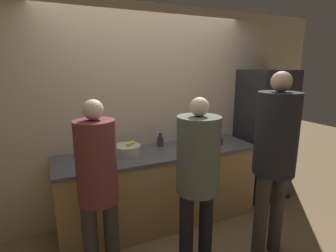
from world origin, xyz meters
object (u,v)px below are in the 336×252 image
at_px(person_center, 198,169).
at_px(potted_plant, 200,130).
at_px(refrigerator, 263,135).
at_px(bottle_dark, 160,141).
at_px(bottle_clear, 181,140).
at_px(cup_black, 219,141).
at_px(person_right, 275,148).
at_px(utensil_crock, 109,147).
at_px(person_left, 98,181).
at_px(fruit_bowl, 127,150).

bearing_deg(person_center, potted_plant, 58.03).
height_order(refrigerator, person_center, refrigerator).
distance_m(bottle_dark, potted_plant, 0.59).
height_order(person_center, bottle_clear, person_center).
distance_m(person_center, cup_black, 1.10).
bearing_deg(person_center, refrigerator, 28.35).
bearing_deg(bottle_clear, person_center, -108.09).
distance_m(person_right, potted_plant, 1.21).
height_order(utensil_crock, bottle_dark, utensil_crock).
bearing_deg(refrigerator, person_right, -130.35).
bearing_deg(person_left, potted_plant, 30.06).
xyz_separation_m(person_center, fruit_bowl, (-0.39, 0.89, -0.03)).
distance_m(person_center, bottle_dark, 1.02).
distance_m(utensil_crock, bottle_clear, 0.88).
bearing_deg(cup_black, potted_plant, 113.80).
xyz_separation_m(person_left, bottle_dark, (0.91, 0.83, 0.01)).
height_order(person_center, cup_black, person_center).
height_order(refrigerator, bottle_clear, refrigerator).
xyz_separation_m(refrigerator, person_right, (-0.87, -1.02, 0.21)).
bearing_deg(fruit_bowl, cup_black, -5.40).
distance_m(bottle_clear, cup_black, 0.50).
bearing_deg(utensil_crock, person_center, -60.80).
bearing_deg(cup_black, person_right, -91.81).
relative_size(bottle_clear, potted_plant, 0.90).
bearing_deg(bottle_clear, utensil_crock, 172.47).
bearing_deg(fruit_bowl, bottle_dark, 15.79).
relative_size(refrigerator, bottle_dark, 10.88).
bearing_deg(potted_plant, person_right, -85.62).
distance_m(person_left, person_center, 0.86).
xyz_separation_m(fruit_bowl, bottle_dark, (0.46, 0.13, 0.01)).
height_order(refrigerator, potted_plant, refrigerator).
bearing_deg(person_center, bottle_dark, 86.12).
height_order(person_left, fruit_bowl, person_left).
xyz_separation_m(utensil_crock, cup_black, (1.35, -0.25, -0.03)).
relative_size(person_center, cup_black, 17.01).
height_order(bottle_clear, potted_plant, potted_plant).
xyz_separation_m(person_left, cup_black, (1.62, 0.59, -0.01)).
height_order(refrigerator, bottle_dark, refrigerator).
distance_m(refrigerator, bottle_clear, 1.32).
distance_m(bottle_clear, potted_plant, 0.39).
height_order(person_left, utensil_crock, person_left).
bearing_deg(potted_plant, utensil_crock, -178.76).
distance_m(person_right, utensil_crock, 1.77).
bearing_deg(refrigerator, fruit_bowl, 179.59).
relative_size(bottle_dark, cup_black, 1.76).
bearing_deg(person_left, fruit_bowl, 57.23).
bearing_deg(potted_plant, person_center, -121.97).
bearing_deg(fruit_bowl, utensil_crock, 142.90).
bearing_deg(refrigerator, bottle_clear, 178.36).
xyz_separation_m(utensil_crock, bottle_clear, (0.87, -0.12, 0.02)).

